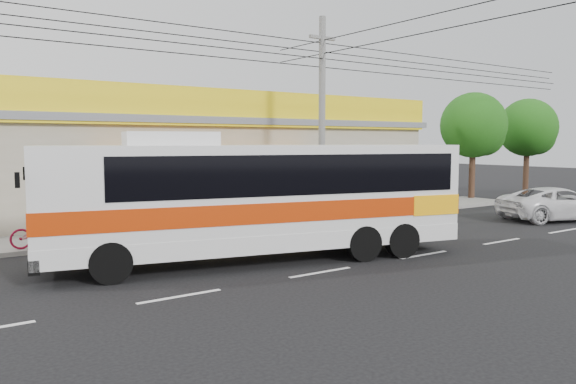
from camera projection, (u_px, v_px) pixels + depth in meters
name	position (u px, v px, depth m)	size (l,w,h in m)	color
ground	(367.00, 243.00, 19.12)	(120.00, 120.00, 0.00)	black
sidewalk	(270.00, 221.00, 24.00)	(30.00, 3.20, 0.15)	slate
lane_markings	(423.00, 255.00, 17.08)	(50.00, 0.12, 0.01)	silver
storefront_building	(210.00, 164.00, 28.30)	(22.60, 9.20, 5.70)	gray
coach_bus	(265.00, 193.00, 16.11)	(12.27, 5.25, 3.70)	silver
motorbike_red	(42.00, 231.00, 17.51)	(0.66, 1.89, 0.99)	maroon
white_car	(558.00, 204.00, 24.59)	(2.39, 5.19, 1.44)	silver
utility_pole	(322.00, 54.00, 22.70)	(34.00, 14.00, 8.47)	slate
tree_near	(475.00, 127.00, 32.67)	(3.80, 3.80, 6.30)	#331E14
tree_far	(529.00, 130.00, 36.67)	(3.76, 3.76, 6.24)	#331E14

